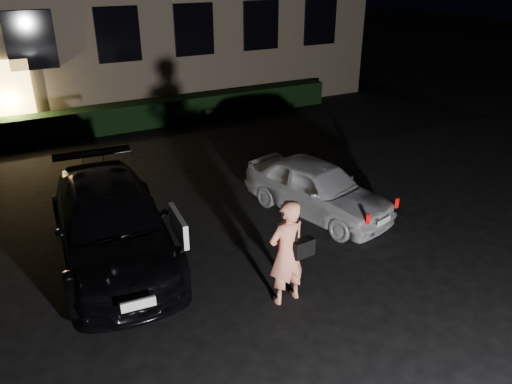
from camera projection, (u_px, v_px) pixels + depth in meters
ground at (298, 298)px, 8.44m from camera, size 80.00×80.00×0.00m
hedge at (130, 116)px, 16.65m from camera, size 15.00×0.70×0.85m
sedan at (111, 223)px, 9.38m from camera, size 2.37×5.07×1.41m
hatch at (317, 188)px, 11.06m from camera, size 2.34×3.83×1.22m
man at (287, 252)px, 8.03m from camera, size 0.80×0.51×1.86m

